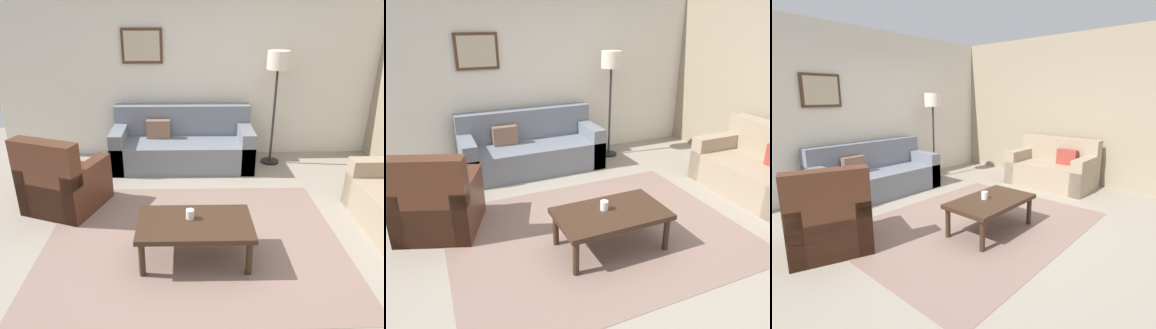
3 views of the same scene
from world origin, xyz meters
TOP-DOWN VIEW (x-y plane):
  - ground_plane at (0.00, 0.00)m, footprint 8.00×8.00m
  - rear_partition at (0.00, 2.60)m, footprint 6.00×0.12m
  - area_rug at (0.00, 0.00)m, footprint 3.10×2.40m
  - couch_main at (-0.11, 2.11)m, footprint 2.09×0.87m
  - armchair_leather at (-1.55, 0.71)m, footprint 1.03×1.03m
  - coffee_table at (0.01, -0.28)m, footprint 1.10×0.64m
  - cup at (-0.03, -0.22)m, footprint 0.08×0.08m
  - lamp_standing at (1.27, 2.11)m, footprint 0.32×0.32m
  - framed_artwork at (-0.71, 2.51)m, footprint 0.61×0.04m

SIDE VIEW (x-z plane):
  - ground_plane at x=0.00m, z-range 0.00..0.00m
  - area_rug at x=0.00m, z-range 0.00..0.01m
  - couch_main at x=-0.11m, z-range -0.14..0.74m
  - armchair_leather at x=-1.55m, z-range -0.17..0.78m
  - coffee_table at x=0.01m, z-range 0.15..0.56m
  - cup at x=-0.03m, z-range 0.41..0.50m
  - rear_partition at x=0.00m, z-range 0.00..2.80m
  - lamp_standing at x=1.27m, z-range 0.55..2.26m
  - framed_artwork at x=-0.71m, z-range 1.48..1.99m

